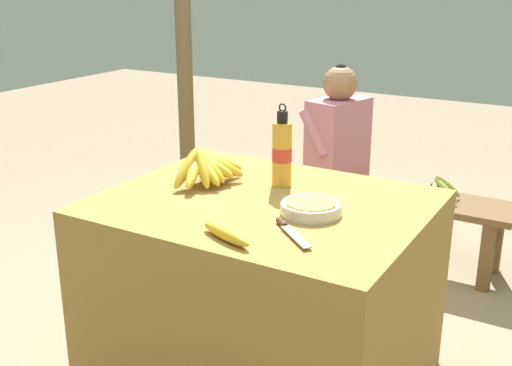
% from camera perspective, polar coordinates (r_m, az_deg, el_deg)
% --- Properties ---
extents(market_counter, '(1.12, 0.91, 0.74)m').
position_cam_1_polar(market_counter, '(2.42, 0.67, -9.83)').
color(market_counter, olive).
rests_on(market_counter, ground_plane).
extents(banana_bunch_ripe, '(0.20, 0.35, 0.15)m').
position_cam_1_polar(banana_bunch_ripe, '(2.44, -4.38, 1.60)').
color(banana_bunch_ripe, '#4C381E').
rests_on(banana_bunch_ripe, market_counter).
extents(serving_bowl, '(0.20, 0.20, 0.04)m').
position_cam_1_polar(serving_bowl, '(2.14, 4.90, -2.15)').
color(serving_bowl, silver).
rests_on(serving_bowl, market_counter).
extents(water_bottle, '(0.07, 0.07, 0.31)m').
position_cam_1_polar(water_bottle, '(2.39, 2.32, 2.71)').
color(water_bottle, gold).
rests_on(water_bottle, market_counter).
extents(loose_banana_front, '(0.22, 0.11, 0.04)m').
position_cam_1_polar(loose_banana_front, '(1.93, -2.66, -4.54)').
color(loose_banana_front, gold).
rests_on(loose_banana_front, market_counter).
extents(knife, '(0.19, 0.17, 0.02)m').
position_cam_1_polar(knife, '(1.99, 2.89, -4.12)').
color(knife, '#BCBCC1').
rests_on(knife, market_counter).
extents(wooden_bench, '(1.82, 0.32, 0.39)m').
position_cam_1_polar(wooden_bench, '(3.61, 7.81, -0.85)').
color(wooden_bench, brown).
rests_on(wooden_bench, ground_plane).
extents(seated_vendor, '(0.45, 0.42, 1.05)m').
position_cam_1_polar(seated_vendor, '(3.55, 6.69, 3.29)').
color(seated_vendor, '#473828').
rests_on(seated_vendor, ground_plane).
extents(banana_bunch_green, '(0.17, 0.29, 0.14)m').
position_cam_1_polar(banana_bunch_green, '(3.43, 16.14, -0.39)').
color(banana_bunch_green, '#4C381E').
rests_on(banana_bunch_green, wooden_bench).
extents(support_post_near, '(0.11, 0.11, 2.55)m').
position_cam_1_polar(support_post_near, '(4.34, -6.55, 15.13)').
color(support_post_near, brown).
rests_on(support_post_near, ground_plane).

